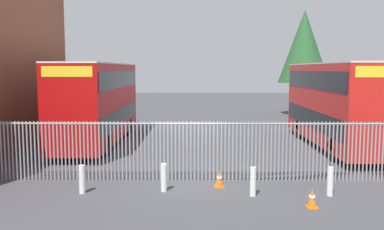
# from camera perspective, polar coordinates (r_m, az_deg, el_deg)

# --- Properties ---
(ground_plane) EXTENTS (100.00, 100.00, 0.00)m
(ground_plane) POSITION_cam_1_polar(r_m,az_deg,el_deg) (23.47, 0.13, -3.79)
(ground_plane) COLOR #3D3D42
(palisade_fence) EXTENTS (15.29, 0.14, 2.35)m
(palisade_fence) POSITION_cam_1_polar(r_m,az_deg,el_deg) (15.40, -1.21, -4.66)
(palisade_fence) COLOR gray
(palisade_fence) RESTS_ON ground
(double_decker_bus_near_gate) EXTENTS (2.54, 10.81, 4.42)m
(double_decker_bus_near_gate) POSITION_cam_1_polar(r_m,az_deg,el_deg) (23.42, -12.63, 2.01)
(double_decker_bus_near_gate) COLOR #B70C0C
(double_decker_bus_near_gate) RESTS_ON ground
(double_decker_bus_behind_fence_left) EXTENTS (2.54, 10.81, 4.42)m
(double_decker_bus_behind_fence_left) POSITION_cam_1_polar(r_m,az_deg,el_deg) (23.00, 18.97, 1.75)
(double_decker_bus_behind_fence_left) COLOR red
(double_decker_bus_behind_fence_left) RESTS_ON ground
(bollard_near_left) EXTENTS (0.20, 0.20, 0.95)m
(bollard_near_left) POSITION_cam_1_polar(r_m,az_deg,el_deg) (14.45, -14.75, -8.46)
(bollard_near_left) COLOR silver
(bollard_near_left) RESTS_ON ground
(bollard_center_front) EXTENTS (0.20, 0.20, 0.95)m
(bollard_center_front) POSITION_cam_1_polar(r_m,az_deg,el_deg) (14.23, -3.86, -8.50)
(bollard_center_front) COLOR silver
(bollard_center_front) RESTS_ON ground
(bollard_near_right) EXTENTS (0.20, 0.20, 0.95)m
(bollard_near_right) POSITION_cam_1_polar(r_m,az_deg,el_deg) (13.85, 8.31, -8.97)
(bollard_near_right) COLOR silver
(bollard_near_right) RESTS_ON ground
(bollard_far_right) EXTENTS (0.20, 0.20, 0.95)m
(bollard_far_right) POSITION_cam_1_polar(r_m,az_deg,el_deg) (14.44, 18.30, -8.59)
(bollard_far_right) COLOR silver
(bollard_far_right) RESTS_ON ground
(traffic_cone_by_gate) EXTENTS (0.34, 0.34, 0.59)m
(traffic_cone_by_gate) POSITION_cam_1_polar(r_m,az_deg,el_deg) (13.12, 16.04, -10.86)
(traffic_cone_by_gate) COLOR orange
(traffic_cone_by_gate) RESTS_ON ground
(traffic_cone_mid_forecourt) EXTENTS (0.34, 0.34, 0.59)m
(traffic_cone_mid_forecourt) POSITION_cam_1_polar(r_m,az_deg,el_deg) (14.77, 3.75, -8.70)
(traffic_cone_mid_forecourt) COLOR orange
(traffic_cone_mid_forecourt) RESTS_ON ground
(tree_tall_back) EXTENTS (4.47, 4.47, 9.29)m
(tree_tall_back) POSITION_cam_1_polar(r_m,az_deg,el_deg) (38.80, 15.03, 8.98)
(tree_tall_back) COLOR #4C3823
(tree_tall_back) RESTS_ON ground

